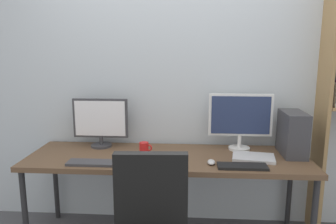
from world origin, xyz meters
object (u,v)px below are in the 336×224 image
desk (168,162)px  coffee_mug (144,148)px  monitor_right (240,118)px  keyboard_left (91,163)px  keyboard_right (242,166)px  monitor_left (100,121)px  pc_tower (293,134)px  computer_mouse (211,162)px  laptop_closed (253,157)px

desk → coffee_mug: (-0.20, 0.06, 0.10)m
monitor_right → desk: bearing=-160.5°
keyboard_left → keyboard_right: size_ratio=0.98×
monitor_left → monitor_right: monitor_right is taller
keyboard_right → monitor_left: bearing=159.1°
monitor_left → keyboard_left: size_ratio=1.36×
monitor_left → keyboard_right: (1.16, -0.44, -0.22)m
desk → coffee_mug: coffee_mug is taller
monitor_right → pc_tower: monitor_right is taller
keyboard_right → monitor_right: bearing=84.8°
pc_tower → computer_mouse: pc_tower is taller
monitor_left → pc_tower: monitor_left is taller
keyboard_left → laptop_closed: bearing=9.2°
monitor_right → keyboard_right: (-0.04, -0.44, -0.26)m
keyboard_right → computer_mouse: 0.23m
keyboard_left → keyboard_right: (1.12, 0.00, 0.00)m
desk → keyboard_left: size_ratio=6.41×
computer_mouse → coffee_mug: 0.58m
monitor_right → pc_tower: (0.40, -0.11, -0.10)m
keyboard_right → computer_mouse: size_ratio=3.74×
monitor_left → coffee_mug: monitor_left is taller
keyboard_left → keyboard_right: same height
computer_mouse → keyboard_left: bearing=-176.3°
monitor_left → coffee_mug: bearing=-20.8°
laptop_closed → keyboard_right: bearing=-111.2°
monitor_right → pc_tower: size_ratio=1.50×
monitor_right → computer_mouse: 0.53m
pc_tower → laptop_closed: 0.39m
monitor_left → computer_mouse: (0.94, -0.38, -0.21)m
laptop_closed → computer_mouse: bearing=-148.2°
monitor_right → pc_tower: bearing=-15.6°
pc_tower → keyboard_left: pc_tower is taller
monitor_left → coffee_mug: 0.47m
coffee_mug → keyboard_right: bearing=-20.9°
monitor_left → monitor_right: size_ratio=0.90×
desk → coffee_mug: size_ratio=21.20×
monitor_left → monitor_right: bearing=0.0°
monitor_left → laptop_closed: bearing=-10.7°
pc_tower → keyboard_right: bearing=-143.4°
desk → monitor_left: 0.69m
laptop_closed → coffee_mug: size_ratio=3.02×
monitor_left → pc_tower: bearing=-4.0°
pc_tower → keyboard_left: 1.61m
laptop_closed → coffee_mug: coffee_mug is taller
keyboard_left → coffee_mug: bearing=38.6°
laptop_closed → pc_tower: bearing=30.6°
pc_tower → keyboard_right: 0.58m
monitor_right → keyboard_right: bearing=-95.2°
monitor_left → laptop_closed: 1.32m
keyboard_left → laptop_closed: (1.24, 0.20, 0.00)m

